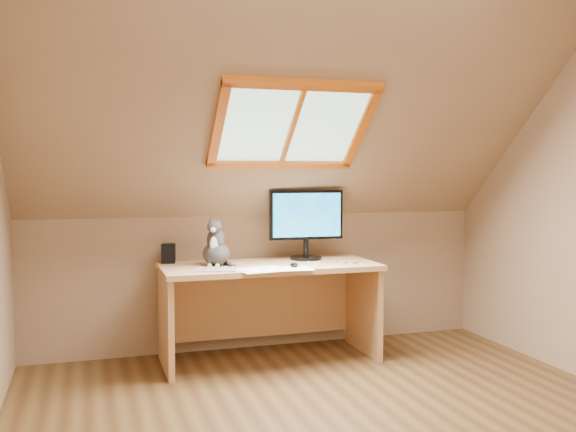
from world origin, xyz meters
name	(u,v)px	position (x,y,z in m)	size (l,w,h in m)	color
room_shell	(365,150)	(0.00, -0.09, 1.43)	(3.52, 3.52, 2.41)	#A18160
desk	(267,292)	(-0.06, 1.45, 0.47)	(1.50, 0.66, 0.68)	tan
monitor	(306,220)	(0.26, 1.51, 0.98)	(0.55, 0.23, 0.51)	black
cat	(216,248)	(-0.43, 1.40, 0.81)	(0.26, 0.28, 0.34)	#423E3B
desk_speaker	(168,253)	(-0.72, 1.63, 0.75)	(0.09, 0.09, 0.13)	black
graphics_tablet	(217,270)	(-0.46, 1.19, 0.69)	(0.26, 0.18, 0.01)	#B2B2B7
mouse	(294,265)	(0.06, 1.18, 0.70)	(0.05, 0.10, 0.03)	black
papers	(276,269)	(-0.09, 1.12, 0.69)	(0.35, 0.30, 0.01)	white
cables	(330,263)	(0.35, 1.26, 0.69)	(0.51, 0.26, 0.01)	silver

